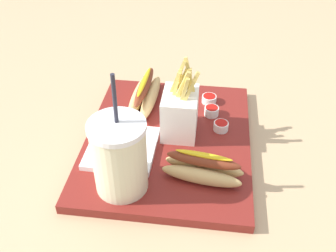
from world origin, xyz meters
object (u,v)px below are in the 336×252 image
soda_cup (120,156)px  ketchup_cup_1 (212,111)px  hot_dog_1 (203,168)px  hot_dog_2 (145,94)px  ketchup_cup_2 (209,99)px  napkin_stack (122,148)px  fries_basket (180,112)px  ketchup_cup_3 (221,126)px

soda_cup → ketchup_cup_1: (0.24, -0.15, -0.06)m
hot_dog_1 → hot_dog_2: (0.23, 0.15, 0.00)m
hot_dog_1 → ketchup_cup_1: hot_dog_1 is taller
ketchup_cup_2 → napkin_stack: 0.26m
soda_cup → napkin_stack: bearing=13.0°
hot_dog_1 → ketchup_cup_1: size_ratio=4.79×
ketchup_cup_1 → ketchup_cup_2: bearing=8.6°
ketchup_cup_1 → hot_dog_2: bearing=79.6°
hot_dog_1 → napkin_stack: (0.06, 0.17, -0.02)m
fries_basket → hot_dog_1: bearing=-156.9°
ketchup_cup_3 → ketchup_cup_2: bearing=16.4°
fries_basket → hot_dog_1: 0.15m
fries_basket → hot_dog_1: fries_basket is taller
hot_dog_1 → ketchup_cup_1: (0.20, -0.01, -0.01)m
ketchup_cup_1 → ketchup_cup_3: ketchup_cup_1 is taller
fries_basket → ketchup_cup_1: 0.10m
fries_basket → ketchup_cup_3: bearing=-79.4°
ketchup_cup_3 → napkin_stack: bearing=114.7°
ketchup_cup_3 → ketchup_cup_1: bearing=23.3°
ketchup_cup_1 → napkin_stack: ketchup_cup_1 is taller
ketchup_cup_3 → fries_basket: bearing=100.6°
ketchup_cup_3 → napkin_stack: (-0.09, 0.20, -0.01)m
soda_cup → napkin_stack: size_ratio=1.69×
ketchup_cup_1 → ketchup_cup_2: 0.05m
ketchup_cup_1 → ketchup_cup_2: (0.05, 0.01, -0.00)m
ketchup_cup_1 → napkin_stack: bearing=129.1°
soda_cup → hot_dog_2: bearing=0.9°
hot_dog_1 → napkin_stack: bearing=71.2°
fries_basket → ketchup_cup_1: bearing=-43.8°
hot_dog_2 → soda_cup: bearing=-179.1°
ketchup_cup_1 → soda_cup: bearing=147.1°
fries_basket → hot_dog_2: fries_basket is taller
ketchup_cup_3 → napkin_stack: size_ratio=0.23×
ketchup_cup_2 → hot_dog_2: bearing=97.8°
soda_cup → napkin_stack: soda_cup is taller
fries_basket → napkin_stack: fries_basket is taller
soda_cup → ketchup_cup_3: size_ratio=7.34×
hot_dog_2 → napkin_stack: 0.17m
hot_dog_2 → ketchup_cup_1: hot_dog_2 is taller
soda_cup → ketchup_cup_2: size_ratio=6.85×
fries_basket → ketchup_cup_2: fries_basket is taller
soda_cup → fries_basket: size_ratio=1.43×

